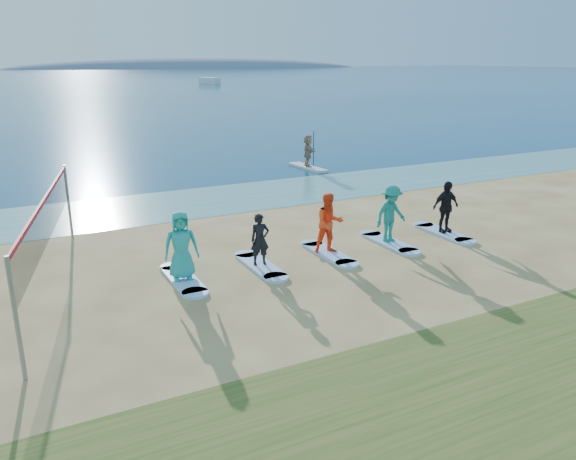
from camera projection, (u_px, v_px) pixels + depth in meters
name	position (u px, v px, depth m)	size (l,w,h in m)	color
ground	(365.00, 281.00, 15.39)	(600.00, 600.00, 0.00)	tan
shallow_water	(226.00, 198.00, 24.30)	(600.00, 600.00, 0.00)	teal
ocean	(24.00, 80.00, 151.27)	(600.00, 600.00, 0.00)	navy
island_ridge	(197.00, 68.00, 311.75)	(220.00, 56.00, 18.00)	slate
volleyball_net	(47.00, 220.00, 14.27)	(2.04, 8.88, 2.50)	gray
paddleboard	(308.00, 167.00, 30.88)	(0.70, 3.00, 0.12)	silver
paddleboarder	(308.00, 151.00, 30.61)	(1.60, 0.51, 1.72)	tan
boat_offshore_b	(209.00, 84.00, 127.96)	(1.80, 5.66, 1.39)	silver
surfboard_0	(183.00, 280.00, 15.35)	(0.70, 2.20, 0.09)	#A4CBFF
student_0	(181.00, 245.00, 15.06)	(0.92, 0.60, 1.89)	teal
surfboard_1	(260.00, 266.00, 16.37)	(0.70, 2.20, 0.09)	#A4CBFF
student_1	(260.00, 240.00, 16.13)	(0.55, 0.36, 1.52)	black
surfboard_2	(329.00, 253.00, 17.39)	(0.70, 2.20, 0.09)	#A4CBFF
student_2	(329.00, 223.00, 17.10)	(0.91, 0.71, 1.87)	#FD411A
surfboard_3	(389.00, 243.00, 18.40)	(0.70, 2.20, 0.09)	#A4CBFF
student_3	(391.00, 214.00, 18.11)	(1.21, 0.69, 1.87)	#1A7D74
surfboard_4	(443.00, 233.00, 19.42)	(0.70, 2.20, 0.09)	#A4CBFF
student_4	(446.00, 207.00, 19.14)	(1.04, 0.43, 1.78)	black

